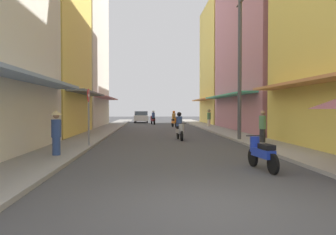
{
  "coord_description": "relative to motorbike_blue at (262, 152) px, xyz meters",
  "views": [
    {
      "loc": [
        -1.07,
        -5.66,
        1.76
      ],
      "look_at": [
        0.03,
        12.57,
        1.27
      ],
      "focal_mm": 34.77,
      "sensor_mm": 36.0,
      "label": 1
    }
  ],
  "objects": [
    {
      "name": "parked_car",
      "position": [
        -4.15,
        32.4,
        0.24
      ],
      "size": [
        1.77,
        4.1,
        1.45
      ],
      "color": "silver",
      "rests_on": "ground"
    },
    {
      "name": "sidewalk_right",
      "position": [
        2.4,
        15.06,
        -0.44
      ],
      "size": [
        1.99,
        53.03,
        0.12
      ],
      "primitive_type": "cube",
      "color": "#9E9991",
      "rests_on": "ground"
    },
    {
      "name": "building_left_far",
      "position": [
        -10.74,
        22.98,
        8.14
      ],
      "size": [
        7.05,
        10.71,
        17.29
      ],
      "color": "silver",
      "rests_on": "ground"
    },
    {
      "name": "building_left_mid",
      "position": [
        -10.73,
        12.7,
        4.88
      ],
      "size": [
        7.05,
        8.83,
        10.78
      ],
      "color": "#EFD159",
      "rests_on": "ground"
    },
    {
      "name": "pedestrian_far",
      "position": [
        2.3,
        6.36,
        0.34
      ],
      "size": [
        0.34,
        0.34,
        1.68
      ],
      "color": "#262628",
      "rests_on": "ground"
    },
    {
      "name": "utility_pole",
      "position": [
        1.66,
        8.14,
        3.58
      ],
      "size": [
        0.2,
        1.2,
        8.0
      ],
      "color": "#4C4C4F",
      "rests_on": "ground"
    },
    {
      "name": "pedestrian_foreground",
      "position": [
        2.48,
        21.34,
        0.47
      ],
      "size": [
        0.44,
        0.44,
        1.72
      ],
      "color": "beige",
      "rests_on": "ground"
    },
    {
      "name": "building_right_far",
      "position": [
        6.39,
        28.2,
        6.36
      ],
      "size": [
        7.05,
        9.26,
        13.73
      ],
      "color": "#EFD159",
      "rests_on": "ground"
    },
    {
      "name": "sidewalk_left",
      "position": [
        -6.74,
        15.06,
        -0.44
      ],
      "size": [
        1.99,
        53.03,
        0.12
      ],
      "primitive_type": "cube",
      "color": "gray",
      "rests_on": "ground"
    },
    {
      "name": "street_sign_no_entry",
      "position": [
        -5.9,
        5.54,
        1.21
      ],
      "size": [
        0.07,
        0.6,
        2.65
      ],
      "color": "gray",
      "rests_on": "ground"
    },
    {
      "name": "motorbike_blue",
      "position": [
        0.0,
        0.0,
        0.0
      ],
      "size": [
        0.55,
        1.81,
        0.96
      ],
      "color": "black",
      "rests_on": "ground"
    },
    {
      "name": "building_right_mid",
      "position": [
        6.39,
        16.27,
        8.47
      ],
      "size": [
        7.05,
        13.6,
        17.97
      ],
      "color": "#B7727F",
      "rests_on": "ground"
    },
    {
      "name": "ground_plane",
      "position": [
        -2.17,
        15.06,
        -0.5
      ],
      "size": [
        99.08,
        99.08,
        0.0
      ],
      "primitive_type": "plane",
      "color": "#424244"
    },
    {
      "name": "motorbike_orange",
      "position": [
        -0.8,
        21.51,
        0.2
      ],
      "size": [
        0.62,
        1.79,
        1.58
      ],
      "color": "black",
      "rests_on": "ground"
    },
    {
      "name": "motorbike_maroon",
      "position": [
        -2.74,
        27.18,
        0.2
      ],
      "size": [
        0.65,
        1.78,
        1.58
      ],
      "color": "black",
      "rests_on": "ground"
    },
    {
      "name": "motorbike_silver",
      "position": [
        -1.48,
        9.11,
        0.2
      ],
      "size": [
        0.55,
        1.81,
        1.58
      ],
      "color": "black",
      "rests_on": "ground"
    },
    {
      "name": "pedestrian_midway",
      "position": [
        -6.5,
        2.56,
        0.45
      ],
      "size": [
        0.44,
        0.44,
        1.7
      ],
      "color": "#334C8C",
      "rests_on": "ground"
    }
  ]
}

